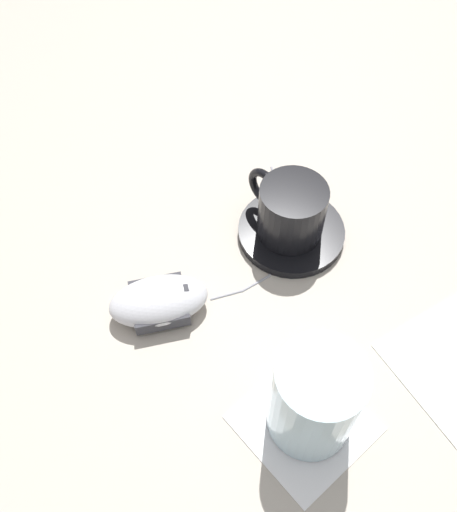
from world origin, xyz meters
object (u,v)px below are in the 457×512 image
coffee_cup (290,210)px  drinking_glass (315,399)px  computer_mouse (159,301)px  saucer (291,232)px

coffee_cup → drinking_glass: size_ratio=0.97×
computer_mouse → drinking_glass: 0.21m
drinking_glass → saucer: bearing=137.9°
coffee_cup → computer_mouse: (-0.02, -0.18, -0.03)m
saucer → drinking_glass: (0.17, -0.16, 0.05)m
saucer → computer_mouse: bearing=-98.1°
computer_mouse → coffee_cup: bearing=82.8°
saucer → drinking_glass: bearing=-42.1°
saucer → coffee_cup: (-0.00, -0.00, 0.04)m
saucer → coffee_cup: bearing=-133.7°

